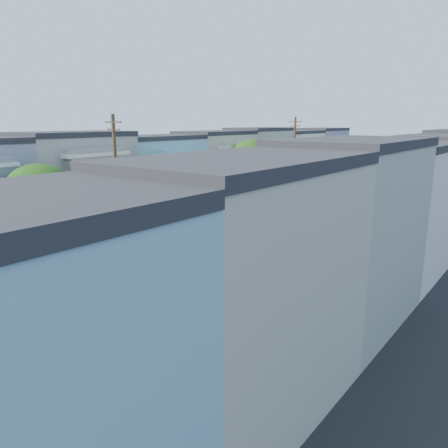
{
  "coord_description": "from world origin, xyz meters",
  "views": [
    {
      "loc": [
        18.77,
        -17.83,
        9.67
      ],
      "look_at": [
        -0.57,
        7.17,
        2.2
      ],
      "focal_mm": 35.0,
      "sensor_mm": 36.0,
      "label": 1
    }
  ],
  "objects_px": {
    "lead_sedan": "(302,228)",
    "tree_d": "(250,163)",
    "parked_right_a": "(132,331)",
    "tree_far_r": "(418,177)",
    "parked_left_c": "(105,257)",
    "tree_b": "(39,202)",
    "utility_pole_far": "(294,161)",
    "motorcycle": "(13,407)",
    "parked_right_c": "(345,229)",
    "parked_right_b": "(179,310)",
    "parked_right_d": "(383,211)",
    "parked_left_d": "(223,223)",
    "parked_left_b": "(3,287)",
    "utility_pole_near": "(117,186)",
    "fedex_truck": "(261,236)",
    "tree_c": "(156,185)",
    "tree_e": "(306,163)"
  },
  "relations": [
    {
      "from": "parked_right_a",
      "to": "parked_right_b",
      "type": "xyz_separation_m",
      "value": [
        0.0,
        2.99,
        -0.12
      ]
    },
    {
      "from": "parked_right_b",
      "to": "tree_d",
      "type": "bearing_deg",
      "value": 115.66
    },
    {
      "from": "tree_b",
      "to": "tree_far_r",
      "type": "xyz_separation_m",
      "value": [
        13.2,
        34.79,
        -0.94
      ]
    },
    {
      "from": "fedex_truck",
      "to": "parked_right_b",
      "type": "relative_size",
      "value": 1.4
    },
    {
      "from": "parked_right_c",
      "to": "parked_right_a",
      "type": "bearing_deg",
      "value": -86.62
    },
    {
      "from": "lead_sedan",
      "to": "parked_right_a",
      "type": "distance_m",
      "value": 21.93
    },
    {
      "from": "parked_left_b",
      "to": "parked_right_d",
      "type": "relative_size",
      "value": 0.85
    },
    {
      "from": "tree_b",
      "to": "utility_pole_far",
      "type": "height_order",
      "value": "utility_pole_far"
    },
    {
      "from": "tree_b",
      "to": "parked_left_d",
      "type": "xyz_separation_m",
      "value": [
        1.4,
        16.54,
        -4.25
      ]
    },
    {
      "from": "tree_c",
      "to": "tree_e",
      "type": "xyz_separation_m",
      "value": [
        0.0,
        25.33,
        -0.14
      ]
    },
    {
      "from": "fedex_truck",
      "to": "parked_left_d",
      "type": "xyz_separation_m",
      "value": [
        -7.16,
        4.67,
        -0.99
      ]
    },
    {
      "from": "parked_left_b",
      "to": "parked_right_a",
      "type": "relative_size",
      "value": 0.9
    },
    {
      "from": "tree_b",
      "to": "fedex_truck",
      "type": "relative_size",
      "value": 1.2
    },
    {
      "from": "parked_right_c",
      "to": "motorcycle",
      "type": "height_order",
      "value": "parked_right_c"
    },
    {
      "from": "motorcycle",
      "to": "utility_pole_near",
      "type": "bearing_deg",
      "value": 148.66
    },
    {
      "from": "parked_left_b",
      "to": "parked_right_b",
      "type": "xyz_separation_m",
      "value": [
        9.8,
        3.83,
        -0.02
      ]
    },
    {
      "from": "lead_sedan",
      "to": "tree_d",
      "type": "bearing_deg",
      "value": 147.3
    },
    {
      "from": "tree_c",
      "to": "parked_left_b",
      "type": "xyz_separation_m",
      "value": [
        1.4,
        -13.16,
        -4.12
      ]
    },
    {
      "from": "tree_b",
      "to": "utility_pole_far",
      "type": "xyz_separation_m",
      "value": [
        0.0,
        31.97,
        0.29
      ]
    },
    {
      "from": "utility_pole_far",
      "to": "lead_sedan",
      "type": "xyz_separation_m",
      "value": [
        7.99,
        -12.8,
        -4.49
      ]
    },
    {
      "from": "tree_d",
      "to": "tree_far_r",
      "type": "bearing_deg",
      "value": 41.94
    },
    {
      "from": "tree_b",
      "to": "parked_right_b",
      "type": "bearing_deg",
      "value": 2.38
    },
    {
      "from": "parked_right_a",
      "to": "parked_right_d",
      "type": "bearing_deg",
      "value": 91.38
    },
    {
      "from": "utility_pole_near",
      "to": "motorcycle",
      "type": "relative_size",
      "value": 5.49
    },
    {
      "from": "motorcycle",
      "to": "parked_right_c",
      "type": "bearing_deg",
      "value": 109.86
    },
    {
      "from": "parked_right_c",
      "to": "motorcycle",
      "type": "bearing_deg",
      "value": -85.62
    },
    {
      "from": "utility_pole_near",
      "to": "utility_pole_far",
      "type": "relative_size",
      "value": 1.0
    },
    {
      "from": "parked_right_d",
      "to": "motorcycle",
      "type": "relative_size",
      "value": 2.65
    },
    {
      "from": "tree_d",
      "to": "utility_pole_far",
      "type": "height_order",
      "value": "utility_pole_far"
    },
    {
      "from": "tree_c",
      "to": "fedex_truck",
      "type": "relative_size",
      "value": 1.15
    },
    {
      "from": "tree_c",
      "to": "motorcycle",
      "type": "relative_size",
      "value": 3.78
    },
    {
      "from": "utility_pole_far",
      "to": "motorcycle",
      "type": "bearing_deg",
      "value": -73.71
    },
    {
      "from": "motorcycle",
      "to": "parked_left_c",
      "type": "bearing_deg",
      "value": 150.49
    },
    {
      "from": "utility_pole_far",
      "to": "parked_right_a",
      "type": "distance_m",
      "value": 36.54
    },
    {
      "from": "lead_sedan",
      "to": "tree_far_r",
      "type": "bearing_deg",
      "value": 64.09
    },
    {
      "from": "utility_pole_far",
      "to": "motorcycle",
      "type": "relative_size",
      "value": 5.49
    },
    {
      "from": "parked_right_a",
      "to": "tree_c",
      "type": "bearing_deg",
      "value": 133.65
    },
    {
      "from": "tree_far_r",
      "to": "parked_right_c",
      "type": "xyz_separation_m",
      "value": [
        -1.99,
        -13.84,
        -3.19
      ]
    },
    {
      "from": "tree_far_r",
      "to": "motorcycle",
      "type": "xyz_separation_m",
      "value": [
        -1.49,
        -42.87,
        -3.53
      ]
    },
    {
      "from": "tree_far_r",
      "to": "tree_e",
      "type": "bearing_deg",
      "value": 178.55
    },
    {
      "from": "tree_far_r",
      "to": "parked_left_c",
      "type": "xyz_separation_m",
      "value": [
        -11.79,
        -31.27,
        -3.22
      ]
    },
    {
      "from": "lead_sedan",
      "to": "motorcycle",
      "type": "bearing_deg",
      "value": -89.74
    },
    {
      "from": "tree_c",
      "to": "motorcycle",
      "type": "bearing_deg",
      "value": -56.78
    },
    {
      "from": "utility_pole_near",
      "to": "tree_d",
      "type": "bearing_deg",
      "value": 90.01
    },
    {
      "from": "utility_pole_near",
      "to": "parked_right_d",
      "type": "bearing_deg",
      "value": 65.58
    },
    {
      "from": "fedex_truck",
      "to": "parked_right_c",
      "type": "xyz_separation_m",
      "value": [
        2.64,
        9.08,
        -0.87
      ]
    },
    {
      "from": "tree_c",
      "to": "parked_left_c",
      "type": "height_order",
      "value": "tree_c"
    },
    {
      "from": "parked_right_b",
      "to": "utility_pole_far",
      "type": "bearing_deg",
      "value": 108.73
    },
    {
      "from": "parked_left_d",
      "to": "tree_d",
      "type": "bearing_deg",
      "value": 98.2
    },
    {
      "from": "utility_pole_far",
      "to": "parked_right_d",
      "type": "xyz_separation_m",
      "value": [
        11.2,
        -1.34,
        -4.48
      ]
    }
  ]
}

